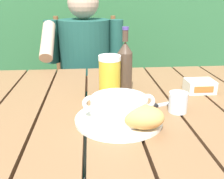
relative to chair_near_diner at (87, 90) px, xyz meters
The scene contains 12 objects.
dining_table 0.96m from the chair_near_diner, 84.35° to the right, with size 1.41×0.98×0.78m.
hedge_backdrop 0.85m from the chair_near_diner, 83.42° to the left, with size 3.48×0.82×2.44m.
chair_near_diner is the anchor object (origin of this frame).
person_eating 0.30m from the chair_near_diner, 90.81° to the right, with size 0.48×0.47×1.22m.
serving_plate 1.13m from the chair_near_diner, 83.78° to the right, with size 0.27×0.27×0.01m.
soup_bowl 1.14m from the chair_near_diner, 83.78° to the right, with size 0.23×0.18×0.08m.
bread_roll 1.22m from the chair_near_diner, 81.26° to the right, with size 0.15×0.13×0.07m.
beer_glass 0.94m from the chair_near_diner, 82.91° to the right, with size 0.09×0.09×0.16m.
beer_bottle 0.92m from the chair_near_diner, 78.06° to the right, with size 0.06×0.06×0.26m.
water_glass_small 1.13m from the chair_near_diner, 72.60° to the right, with size 0.06×0.06×0.07m.
butter_tub 1.02m from the chair_near_diner, 60.71° to the right, with size 0.11×0.09×0.05m.
table_knife 1.06m from the chair_near_diner, 74.99° to the right, with size 0.14×0.06×0.01m.
Camera 1 is at (-0.06, -0.90, 1.15)m, focal length 42.02 mm.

